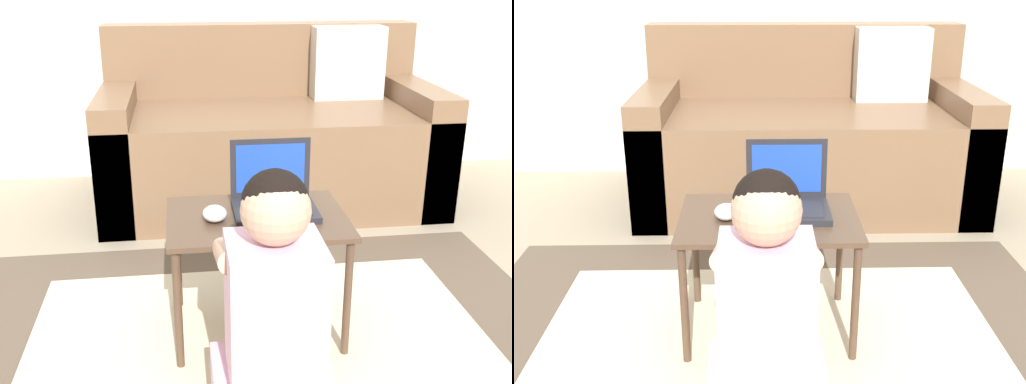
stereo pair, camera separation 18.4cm
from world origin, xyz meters
The scene contains 7 objects.
ground_plane centered at (0.00, 0.00, 0.00)m, with size 16.00×16.00×0.00m, color gray.
area_rug centered at (-0.01, -0.11, 0.00)m, with size 2.02×1.72×0.01m.
couch centered at (0.21, 1.31, 0.30)m, with size 1.61×0.85×0.84m.
laptop_desk centered at (-0.01, 0.10, 0.35)m, with size 0.54×0.39×0.40m.
laptop centered at (0.05, 0.14, 0.44)m, with size 0.25×0.20×0.21m.
computer_mouse centered at (-0.14, 0.09, 0.43)m, with size 0.07×0.09×0.04m.
person_seated centered at (-0.02, -0.33, 0.30)m, with size 0.30×0.43×0.70m.
Camera 2 is at (-0.04, -1.57, 1.12)m, focal length 42.00 mm.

